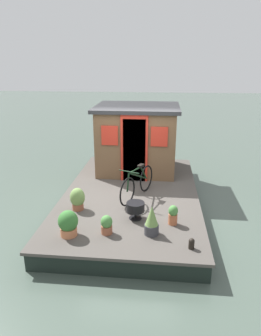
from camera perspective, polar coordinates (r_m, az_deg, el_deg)
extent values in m
plane|color=#47564C|center=(8.02, 0.15, -7.11)|extent=(60.00, 60.00, 0.00)
cube|color=#4C4742|center=(7.85, 0.15, -4.56)|extent=(5.63, 3.29, 0.06)
cube|color=black|center=(7.94, 0.15, -5.95)|extent=(5.52, 3.23, 0.36)
cube|color=brown|center=(9.17, 1.22, 5.14)|extent=(1.86, 2.18, 1.81)
cube|color=#28282B|center=(8.98, 1.27, 11.06)|extent=(2.06, 2.38, 0.10)
cube|color=maroon|center=(8.27, 0.68, 3.17)|extent=(0.04, 0.60, 1.70)
cube|color=red|center=(8.25, 0.68, 3.50)|extent=(0.03, 0.72, 1.80)
cube|color=red|center=(8.14, 5.30, 5.74)|extent=(0.03, 0.44, 0.52)
cube|color=red|center=(8.25, -3.85, 5.96)|extent=(0.03, 0.44, 0.52)
torus|color=black|center=(7.00, -0.57, -4.39)|extent=(0.63, 0.29, 0.67)
torus|color=black|center=(7.78, 2.91, -1.91)|extent=(0.63, 0.29, 0.67)
cylinder|color=black|center=(7.34, 1.41, -1.45)|extent=(0.84, 0.39, 0.46)
cylinder|color=black|center=(7.15, 0.86, -0.36)|extent=(0.54, 0.26, 0.06)
cylinder|color=black|center=(7.59, 2.42, -0.89)|extent=(0.32, 0.16, 0.42)
cylinder|color=black|center=(6.95, -0.42, -2.67)|extent=(0.12, 0.08, 0.43)
cube|color=black|center=(7.38, 1.91, 0.40)|extent=(0.22, 0.17, 0.06)
cylinder|color=black|center=(6.89, -0.27, -0.70)|extent=(0.22, 0.47, 0.02)
cylinder|color=#935138|center=(7.01, -9.61, -6.95)|extent=(0.25, 0.25, 0.15)
ellipsoid|color=#70934C|center=(6.92, -9.71, -5.31)|extent=(0.33, 0.33, 0.42)
cylinder|color=#B2603D|center=(6.38, 7.77, -9.27)|extent=(0.18, 0.18, 0.22)
ellipsoid|color=#4C8942|center=(6.30, 7.84, -7.78)|extent=(0.19, 0.19, 0.23)
cylinder|color=#38383D|center=(6.01, 3.87, -11.16)|extent=(0.28, 0.28, 0.20)
cone|color=#70934C|center=(5.87, 3.93, -8.70)|extent=(0.25, 0.25, 0.38)
cylinder|color=#935138|center=(6.04, -4.38, -11.21)|extent=(0.21, 0.21, 0.16)
ellipsoid|color=#4C8942|center=(5.96, -4.42, -9.81)|extent=(0.22, 0.22, 0.26)
cylinder|color=#C6754C|center=(6.08, -11.25, -11.34)|extent=(0.31, 0.31, 0.16)
ellipsoid|color=#387533|center=(5.97, -11.39, -9.50)|extent=(0.38, 0.38, 0.41)
cylinder|color=black|center=(6.46, 0.92, -7.13)|extent=(0.38, 0.38, 0.19)
cylinder|color=black|center=(6.54, 0.91, -8.56)|extent=(0.04, 0.04, 0.17)
cylinder|color=black|center=(6.58, 0.90, -9.15)|extent=(0.26, 0.26, 0.02)
cylinder|color=black|center=(5.70, 11.11, -13.66)|extent=(0.10, 0.10, 0.15)
sphere|color=black|center=(5.66, 11.16, -13.05)|extent=(0.11, 0.11, 0.11)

